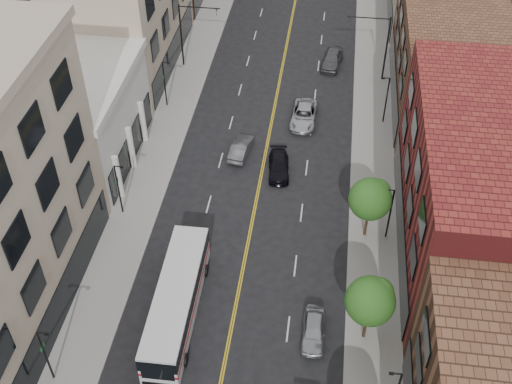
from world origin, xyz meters
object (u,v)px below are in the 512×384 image
at_px(car_lane_behind, 241,148).
at_px(car_lane_b, 304,115).
at_px(city_bus, 177,299).
at_px(car_parked_far, 314,330).
at_px(car_lane_c, 332,59).
at_px(car_lane_a, 279,166).

height_order(car_lane_behind, car_lane_b, car_lane_b).
distance_m(city_bus, car_lane_b, 26.02).
bearing_deg(car_lane_b, city_bus, -103.92).
relative_size(car_parked_far, car_lane_b, 0.75).
relative_size(car_lane_b, car_lane_c, 1.11).
xyz_separation_m(city_bus, car_lane_c, (9.41, 36.08, -0.96)).
xyz_separation_m(car_lane_behind, car_lane_c, (7.69, 17.06, 0.12)).
xyz_separation_m(city_bus, car_lane_behind, (1.72, 19.02, -1.08)).
height_order(city_bus, car_lane_c, city_bus).
bearing_deg(car_lane_c, city_bus, -96.95).
bearing_deg(car_lane_behind, car_lane_c, -106.89).
bearing_deg(city_bus, car_lane_b, 73.17).
height_order(car_lane_a, car_lane_c, car_lane_c).
distance_m(city_bus, car_lane_a, 17.78).
height_order(car_lane_behind, car_lane_c, car_lane_c).
bearing_deg(car_lane_behind, car_parked_far, 119.76).
bearing_deg(car_lane_behind, car_lane_b, -124.69).
distance_m(city_bus, car_lane_c, 37.30).
bearing_deg(car_parked_far, city_bus, 176.83).
distance_m(car_parked_far, car_lane_b, 25.67).
xyz_separation_m(city_bus, car_lane_b, (7.12, 25.01, -1.04)).
relative_size(city_bus, car_lane_a, 2.64).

